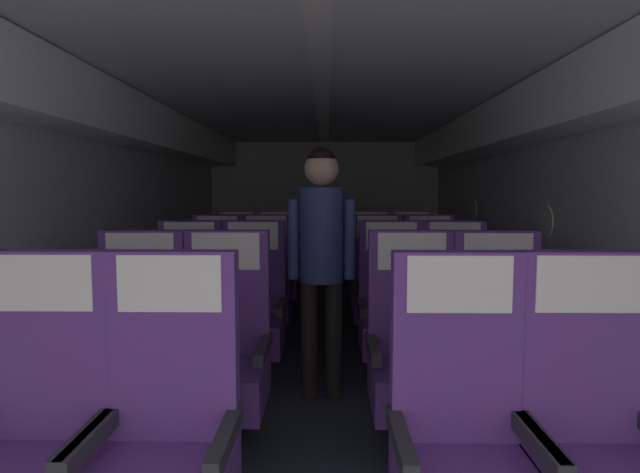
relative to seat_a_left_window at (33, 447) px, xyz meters
The scene contains 23 objects.
ground 2.63m from the seat_a_left_window, 68.20° to the left, with size 3.81×8.49×0.02m, color #2D3342.
fuselage_shell 3.05m from the seat_a_left_window, 70.17° to the left, with size 3.69×8.14×2.16m.
seat_a_left_window is the anchor object (origin of this frame).
seat_a_left_aisle 0.45m from the seat_a_left_window, ahead, with size 0.49×0.50×1.13m.
seat_a_right_aisle 1.91m from the seat_a_left_window, ahead, with size 0.49×0.50×1.13m.
seat_a_right_window 1.46m from the seat_a_left_window, ahead, with size 0.49×0.50×1.13m.
seat_b_left_window 0.96m from the seat_a_left_window, 89.85° to the left, with size 0.49×0.50×1.13m.
seat_b_left_aisle 1.08m from the seat_a_left_window, 64.94° to the left, with size 0.49×0.50×1.13m.
seat_b_right_aisle 2.14m from the seat_a_left_window, 26.82° to the left, with size 0.49×0.50×1.13m.
seat_b_right_window 1.76m from the seat_a_left_window, 34.03° to the left, with size 0.49×0.50×1.13m.
seat_c_left_window 1.94m from the seat_a_left_window, 89.76° to the left, with size 0.49×0.50×1.13m.
seat_c_left_aisle 2.01m from the seat_a_left_window, 76.55° to the left, with size 0.49×0.50×1.13m.
seat_c_right_aisle 2.73m from the seat_a_left_window, 45.32° to the left, with size 0.49×0.50×1.13m.
seat_c_right_window 2.43m from the seat_a_left_window, 53.00° to the left, with size 0.49×0.50×1.13m.
seat_d_left_window 2.90m from the seat_a_left_window, 89.88° to the left, with size 0.49×0.50×1.13m.
seat_d_left_aisle 2.95m from the seat_a_left_window, 81.23° to the left, with size 0.49×0.50×1.13m.
seat_d_right_aisle 3.48m from the seat_a_left_window, 56.41° to the left, with size 0.49×0.50×1.13m.
seat_d_right_window 3.26m from the seat_a_left_window, 63.44° to the left, with size 0.49×0.50×1.13m.
seat_e_left_window 3.88m from the seat_a_left_window, 89.92° to the left, with size 0.49×0.50×1.13m.
seat_e_left_aisle 3.91m from the seat_a_left_window, 83.26° to the left, with size 0.49×0.50×1.13m.
seat_e_right_aisle 4.32m from the seat_a_left_window, 63.57° to the left, with size 0.49×0.50×1.13m.
seat_e_right_window 4.14m from the seat_a_left_window, 69.14° to the left, with size 0.49×0.50×1.13m.
flight_attendant 1.96m from the seat_a_left_window, 59.15° to the left, with size 0.43×0.28×1.62m.
Camera 1 is at (0.04, -0.06, 1.34)m, focal length 29.22 mm.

